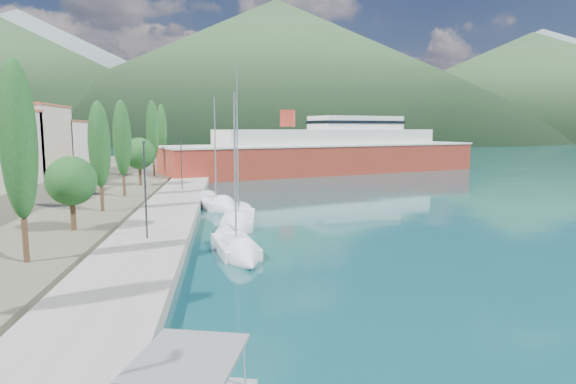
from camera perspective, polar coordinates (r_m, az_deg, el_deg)
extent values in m
plane|color=#0E4247|center=(137.27, -5.69, 4.32)|extent=(1400.00, 1400.00, 0.00)
cube|color=gray|center=(43.89, -13.80, -2.17)|extent=(5.00, 88.00, 0.80)
cone|color=slate|center=(686.16, -29.04, 12.25)|extent=(640.00, 640.00, 150.00)
cone|color=slate|center=(706.86, -0.49, 14.24)|extent=(760.00, 760.00, 180.00)
cone|color=slate|center=(751.23, 27.64, 11.47)|extent=(640.00, 640.00, 140.00)
cone|color=#2B4928|center=(422.27, -1.36, 14.33)|extent=(480.00, 480.00, 115.00)
cone|color=#2B4928|center=(478.23, 26.74, 11.24)|extent=(420.00, 420.00, 90.00)
cube|color=beige|center=(77.28, -28.72, 5.19)|extent=(9.00, 13.00, 10.00)
cube|color=#9E5138|center=(77.32, -28.97, 9.00)|extent=(9.20, 13.20, 0.30)
cube|color=silver|center=(87.64, -26.08, 4.86)|extent=(9.00, 10.00, 8.00)
cube|color=#9E5138|center=(87.60, -26.24, 7.57)|extent=(9.20, 10.20, 0.30)
cylinder|color=#47301E|center=(28.63, -28.67, -5.07)|extent=(0.30, 0.30, 2.30)
ellipsoid|color=#1B4B1D|center=(28.04, -29.35, 5.42)|extent=(1.80, 1.80, 8.15)
cylinder|color=#47301E|center=(36.02, -24.11, -2.54)|extent=(0.36, 0.36, 2.09)
sphere|color=#1B4B1D|center=(35.71, -24.32, 1.23)|extent=(3.34, 3.34, 3.34)
cylinder|color=#47301E|center=(43.48, -21.17, -0.80)|extent=(0.30, 0.30, 2.03)
ellipsoid|color=#1B4B1D|center=(43.09, -21.46, 5.28)|extent=(1.80, 1.80, 7.20)
cylinder|color=#47301E|center=(52.17, -18.85, 0.69)|extent=(0.30, 0.30, 2.16)
ellipsoid|color=#1B4B1D|center=(51.85, -19.08, 6.07)|extent=(1.80, 1.80, 7.64)
cylinder|color=#47301E|center=(61.41, -17.11, 1.85)|extent=(0.36, 0.36, 2.40)
sphere|color=#1B4B1D|center=(61.22, -17.21, 4.39)|extent=(3.83, 3.83, 3.83)
cylinder|color=#47301E|center=(72.70, -15.60, 2.74)|extent=(0.30, 0.30, 2.41)
ellipsoid|color=#1B4B1D|center=(72.47, -15.76, 7.06)|extent=(1.80, 1.80, 8.54)
cylinder|color=#47301E|center=(82.43, -14.63, 3.30)|extent=(0.30, 0.30, 2.38)
ellipsoid|color=#1B4B1D|center=(82.23, -14.76, 7.07)|extent=(1.80, 1.80, 8.46)
cylinder|color=#2D2D33|center=(31.07, -16.55, 0.13)|extent=(0.12, 0.12, 6.00)
cube|color=#2D2D33|center=(31.09, -16.69, 5.68)|extent=(0.15, 0.50, 0.12)
cylinder|color=#2D2D33|center=(55.55, -12.52, 3.40)|extent=(0.12, 0.12, 6.00)
cube|color=#2D2D33|center=(55.67, -12.59, 6.50)|extent=(0.15, 0.50, 0.12)
cube|color=slate|center=(11.67, -11.79, -18.68)|extent=(2.90, 3.19, 0.10)
cube|color=silver|center=(30.40, -6.29, -6.59)|extent=(3.14, 5.70, 0.86)
cube|color=silver|center=(29.92, -6.17, -5.68)|extent=(1.69, 2.36, 0.34)
cylinder|color=silver|center=(29.24, -6.29, 2.76)|extent=(0.12, 0.12, 9.10)
cone|color=silver|center=(27.14, -4.83, -8.31)|extent=(2.62, 2.87, 2.20)
cube|color=silver|center=(38.83, -5.85, -3.44)|extent=(2.98, 6.93, 0.95)
cube|color=silver|center=(38.27, -5.90, -2.64)|extent=(1.68, 2.81, 0.37)
cylinder|color=silver|center=(37.69, -6.01, 5.87)|extent=(0.12, 0.12, 11.64)
cone|color=silver|center=(34.61, -6.24, -4.81)|extent=(2.69, 3.34, 2.43)
cube|color=silver|center=(47.28, -8.65, -1.51)|extent=(4.30, 6.23, 0.98)
cube|color=silver|center=(46.83, -8.51, -0.78)|extent=(2.19, 2.66, 0.38)
cylinder|color=silver|center=(46.39, -8.63, 5.02)|extent=(0.12, 0.12, 9.80)
cone|color=silver|center=(43.87, -7.12, -2.18)|extent=(3.26, 3.36, 2.50)
cube|color=#9F2F1F|center=(83.82, 4.67, 3.75)|extent=(56.75, 29.76, 5.42)
cube|color=silver|center=(83.69, 4.69, 5.60)|extent=(57.23, 30.22, 0.29)
cube|color=silver|center=(83.66, 4.70, 6.40)|extent=(39.70, 22.06, 2.90)
cube|color=silver|center=(86.83, 8.02, 8.11)|extent=(17.21, 12.05, 2.32)
cylinder|color=#9F2F1F|center=(79.87, -0.06, 8.73)|extent=(2.52, 2.52, 2.71)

